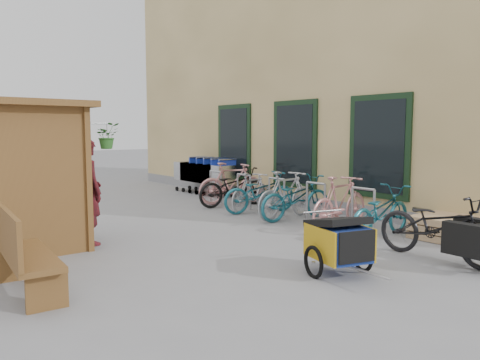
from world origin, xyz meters
TOP-DOWN VIEW (x-y plane):
  - ground at (0.00, 0.00)m, footprint 80.00×80.00m
  - building at (6.49, 4.50)m, footprint 6.07×13.00m
  - kiosk at (-3.28, 2.47)m, footprint 2.49×1.65m
  - bike_rack at (2.30, 2.40)m, footprint 0.05×5.35m
  - pallet_stack at (3.00, -1.40)m, footprint 1.00×1.20m
  - bench at (-3.68, 0.35)m, footprint 0.62×1.66m
  - shopping_carts at (3.00, 6.44)m, footprint 0.64×2.53m
  - child_trailer at (-0.13, -1.43)m, footprint 0.93×1.45m
  - cargo_bike at (1.55, -1.96)m, footprint 0.72×1.99m
  - person_kiosk at (-2.13, 2.33)m, footprint 0.48×0.69m
  - bike_0 at (2.18, -0.48)m, footprint 1.82×0.72m
  - bike_1 at (2.15, 0.42)m, footprint 1.82×0.66m
  - bike_2 at (2.21, 1.69)m, footprint 1.92×0.83m
  - bike_3 at (2.15, 1.95)m, footprint 1.80×0.63m
  - bike_4 at (2.18, 2.85)m, footprint 1.94×1.08m
  - bike_5 at (2.16, 3.12)m, footprint 1.62×0.78m
  - bike_6 at (2.27, 4.00)m, footprint 2.00×0.97m
  - bike_7 at (2.50, 4.35)m, footprint 1.91×1.00m

SIDE VIEW (x-z plane):
  - ground at x=0.00m, z-range 0.00..0.00m
  - pallet_stack at x=3.00m, z-range 0.01..0.41m
  - child_trailer at x=-0.13m, z-range 0.05..0.88m
  - bike_5 at x=2.16m, z-range 0.00..0.94m
  - bike_0 at x=2.18m, z-range 0.00..0.94m
  - bike_4 at x=2.18m, z-range 0.00..0.97m
  - bike_2 at x=2.21m, z-range 0.00..0.98m
  - bike_6 at x=2.27m, z-range 0.00..1.01m
  - cargo_bike at x=1.55m, z-range 0.00..1.03m
  - bike_rack at x=2.30m, z-range 0.08..0.95m
  - bench at x=-3.68m, z-range 0.01..1.04m
  - bike_3 at x=2.15m, z-range 0.00..1.06m
  - bike_1 at x=2.15m, z-range 0.00..1.07m
  - bike_7 at x=2.50m, z-range 0.00..1.11m
  - shopping_carts at x=3.00m, z-range 0.09..1.24m
  - person_kiosk at x=-2.13m, z-range 0.00..1.81m
  - kiosk at x=-3.28m, z-range 0.35..2.75m
  - building at x=6.49m, z-range -0.01..6.99m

